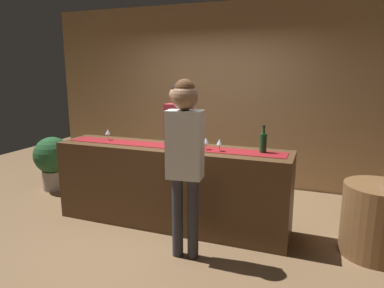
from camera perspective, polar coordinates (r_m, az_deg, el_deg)
The scene contains 13 objects.
ground_plane at distance 4.40m, azimuth -3.43°, elevation -12.90°, with size 10.00×10.00×0.00m, color brown.
back_wall at distance 5.79m, azimuth 4.12°, elevation 8.02°, with size 6.00×0.12×2.90m, color tan.
bar_counter at distance 4.22m, azimuth -3.51°, elevation -6.88°, with size 2.83×0.60×0.97m, color #543821.
counter_runner_cloth at distance 4.08m, azimuth -3.60°, elevation -0.36°, with size 2.69×0.28×0.01m, color maroon.
wine_bottle_green at distance 3.81m, azimuth 11.63°, elevation 0.22°, with size 0.07×0.07×0.30m.
wine_bottle_clear at distance 4.03m, azimuth -1.37°, elevation 1.09°, with size 0.07×0.07×0.30m.
wine_glass_near_customer at distance 4.54m, azimuth -13.68°, elevation 1.90°, with size 0.07×0.07×0.14m.
wine_glass_mid_counter at distance 3.81m, azimuth 4.56°, elevation 0.29°, with size 0.07×0.07×0.14m.
wine_glass_far_end at distance 3.88m, azimuth 2.33°, elevation 0.54°, with size 0.07×0.07×0.14m.
bartender at distance 4.65m, azimuth -2.24°, elevation 2.04°, with size 0.35×0.24×1.69m.
customer_sipping at distance 3.30m, azimuth -1.17°, elevation -0.93°, with size 0.36×0.25×1.78m.
round_side_table at distance 4.04m, azimuth 28.11°, elevation -10.99°, with size 0.68×0.68×0.74m, color brown.
potted_plant_tall at distance 5.86m, azimuth -21.91°, elevation -2.36°, with size 0.57×0.57×0.84m.
Camera 1 is at (1.64, -3.64, 1.85)m, focal length 32.42 mm.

